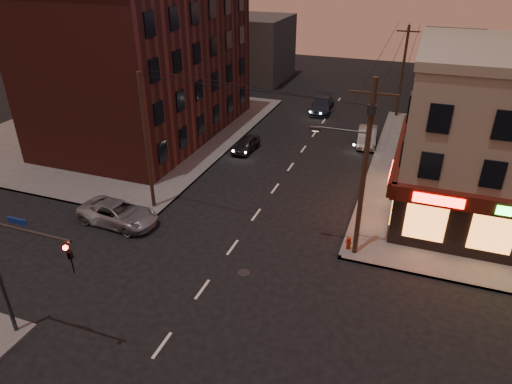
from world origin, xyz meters
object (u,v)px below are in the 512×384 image
at_px(suv_cross, 118,213).
at_px(fire_hydrant, 349,242).
at_px(sedan_near, 246,144).
at_px(sedan_mid, 367,136).
at_px(sedan_far, 322,105).

relative_size(suv_cross, fire_hydrant, 6.55).
bearing_deg(sedan_near, fire_hydrant, -44.71).
relative_size(sedan_mid, sedan_far, 0.88).
xyz_separation_m(suv_cross, fire_hydrant, (14.22, 2.00, -0.14)).
bearing_deg(sedan_near, sedan_mid, 31.40).
bearing_deg(sedan_near, suv_cross, -100.69).
xyz_separation_m(sedan_near, sedan_mid, (9.55, 5.26, 0.13)).
bearing_deg(sedan_mid, fire_hydrant, -91.25).
xyz_separation_m(sedan_mid, fire_hydrant, (1.40, -17.12, -0.17)).
height_order(sedan_near, fire_hydrant, sedan_near).
relative_size(suv_cross, sedan_mid, 1.15).
bearing_deg(fire_hydrant, suv_cross, -171.99).
relative_size(suv_cross, sedan_near, 1.43).
relative_size(sedan_mid, fire_hydrant, 5.71).
relative_size(sedan_far, fire_hydrant, 6.48).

